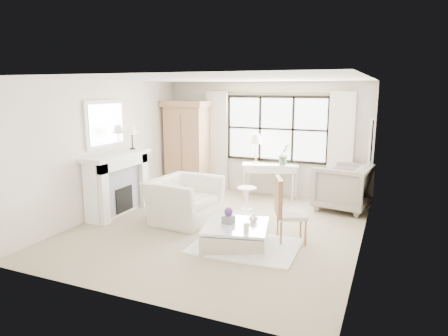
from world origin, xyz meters
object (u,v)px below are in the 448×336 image
(console_table, at_px, (270,180))
(coffee_table, at_px, (236,236))
(club_armchair, at_px, (184,200))
(armoire, at_px, (187,145))

(console_table, relative_size, coffee_table, 1.14)
(club_armchair, height_order, coffee_table, club_armchair)
(coffee_table, bearing_deg, club_armchair, 136.51)
(console_table, xyz_separation_m, coffee_table, (0.38, -3.17, -0.22))
(armoire, distance_m, console_table, 2.25)
(armoire, height_order, console_table, armoire)
(console_table, bearing_deg, club_armchair, -131.86)
(console_table, distance_m, coffee_table, 3.20)
(console_table, xyz_separation_m, club_armchair, (-1.02, -2.35, 0.02))
(console_table, bearing_deg, armoire, 165.38)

